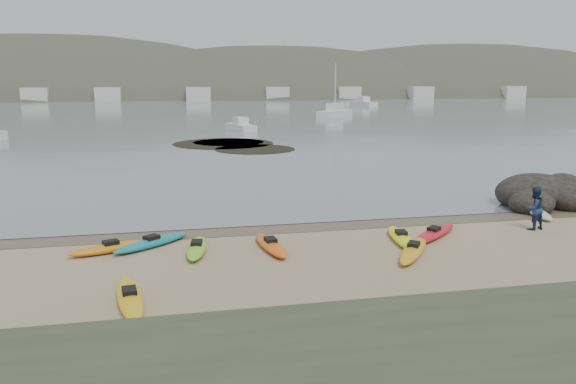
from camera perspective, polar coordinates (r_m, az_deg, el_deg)
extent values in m
plane|color=tan|center=(25.09, 0.00, -3.36)|extent=(600.00, 600.00, 0.00)
plane|color=brown|center=(24.81, 0.14, -3.52)|extent=(60.00, 60.00, 0.00)
plane|color=slate|center=(323.84, -11.20, 10.08)|extent=(1200.00, 1200.00, 0.00)
ellipsoid|color=gold|center=(21.47, 12.63, -5.74)|extent=(2.75, 3.55, 0.34)
ellipsoid|color=silver|center=(29.21, 23.99, -1.90)|extent=(1.37, 3.03, 0.34)
ellipsoid|color=red|center=(23.83, 14.59, -4.12)|extent=(3.36, 3.00, 0.34)
ellipsoid|color=#84D029|center=(21.42, -9.25, -5.65)|extent=(1.14, 3.08, 0.34)
ellipsoid|color=teal|center=(22.47, -13.66, -5.02)|extent=(3.14, 2.75, 0.34)
ellipsoid|color=yellow|center=(17.18, -15.79, -10.30)|extent=(1.23, 3.79, 0.34)
ellipsoid|color=orange|center=(21.54, -1.78, -5.40)|extent=(1.09, 3.38, 0.34)
ellipsoid|color=#F2F314|center=(22.96, 11.41, -4.56)|extent=(1.19, 3.40, 0.34)
ellipsoid|color=orange|center=(22.19, -17.53, -5.43)|extent=(3.21, 1.83, 0.34)
imported|color=navy|center=(26.36, 23.73, -1.53)|extent=(1.02, 0.86, 1.87)
ellipsoid|color=black|center=(31.59, 23.63, -0.68)|extent=(4.01, 3.12, 2.00)
ellipsoid|color=black|center=(31.72, 26.86, -1.04)|extent=(2.90, 2.45, 1.56)
ellipsoid|color=black|center=(30.00, 23.48, -1.47)|extent=(2.23, 2.00, 1.34)
ellipsoid|color=black|center=(33.45, 26.01, -0.32)|extent=(2.45, 2.23, 1.78)
cylinder|color=black|center=(51.84, -3.37, 4.34)|extent=(7.44, 7.44, 0.04)
cylinder|color=black|center=(56.71, -6.58, 4.90)|extent=(10.10, 10.10, 0.04)
cylinder|color=black|center=(57.73, -6.06, 5.02)|extent=(7.28, 7.28, 0.04)
cube|color=silver|center=(71.29, -4.83, 6.59)|extent=(3.38, 6.60, 0.89)
cube|color=silver|center=(97.12, 4.77, 7.98)|extent=(7.89, 8.16, 1.24)
cube|color=silver|center=(137.04, 7.65, 8.91)|extent=(4.62, 9.05, 1.22)
ellipsoid|color=#384235|center=(223.70, -22.20, 4.32)|extent=(220.00, 120.00, 80.00)
ellipsoid|color=#384235|center=(218.53, -1.32, 5.73)|extent=(200.00, 110.00, 68.00)
ellipsoid|color=#384235|center=(257.37, 17.29, 5.68)|extent=(230.00, 130.00, 76.00)
cube|color=beige|center=(172.80, -24.59, 8.95)|extent=(7.00, 5.00, 4.00)
cube|color=beige|center=(169.29, -16.55, 9.47)|extent=(7.00, 5.00, 4.00)
cube|color=beige|center=(169.15, -8.30, 9.82)|extent=(7.00, 5.00, 4.00)
cube|color=beige|center=(172.39, -0.20, 9.96)|extent=(7.00, 5.00, 4.00)
cube|color=beige|center=(178.81, 7.47, 9.92)|extent=(7.00, 5.00, 4.00)
cube|color=beige|center=(188.10, 14.49, 9.73)|extent=(7.00, 5.00, 4.00)
cube|color=beige|center=(199.86, 20.75, 9.44)|extent=(7.00, 5.00, 4.00)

